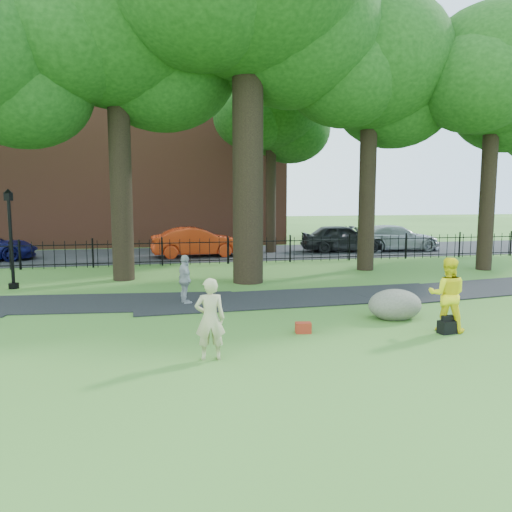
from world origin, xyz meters
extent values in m
plane|color=#386021|center=(0.00, 0.00, 0.00)|extent=(120.00, 120.00, 0.00)
cube|color=black|center=(1.00, 3.90, 0.00)|extent=(36.07, 3.85, 0.03)
cube|color=black|center=(0.00, 16.00, 0.00)|extent=(80.00, 7.00, 0.02)
cube|color=black|center=(0.00, 12.00, 1.02)|extent=(44.00, 0.04, 0.04)
cube|color=black|center=(0.00, 12.00, 0.18)|extent=(44.00, 0.04, 0.04)
cube|color=brown|center=(-4.00, 24.00, 6.00)|extent=(18.00, 8.00, 12.00)
cylinder|color=black|center=(0.00, 7.00, 5.25)|extent=(1.10, 1.10, 10.50)
ellipsoid|color=#13380F|center=(1.89, 8.05, 9.30)|extent=(6.72, 6.72, 5.71)
ellipsoid|color=#13380F|center=(-7.65, 8.25, 6.82)|extent=(4.80, 4.80, 4.08)
cylinder|color=black|center=(-4.50, 8.50, 4.55)|extent=(0.80, 0.80, 9.10)
ellipsoid|color=#13380F|center=(-4.50, 8.50, 9.36)|extent=(7.20, 7.20, 6.12)
ellipsoid|color=#13380F|center=(-2.88, 9.40, 8.06)|extent=(5.76, 5.76, 4.90)
ellipsoid|color=#13380F|center=(-5.94, 7.78, 8.58)|extent=(5.40, 5.40, 4.59)
cylinder|color=black|center=(5.50, 9.00, 4.20)|extent=(0.70, 0.70, 8.40)
ellipsoid|color=#13380F|center=(5.50, 9.00, 8.64)|extent=(6.60, 6.60, 5.61)
ellipsoid|color=#13380F|center=(6.98, 9.82, 7.44)|extent=(5.28, 5.28, 4.49)
ellipsoid|color=#13380F|center=(4.18, 8.34, 7.92)|extent=(4.95, 4.95, 4.21)
cylinder|color=black|center=(10.50, 8.00, 4.02)|extent=(0.64, 0.64, 8.05)
ellipsoid|color=#13380F|center=(10.50, 8.00, 8.28)|extent=(6.20, 6.20, 5.27)
ellipsoid|color=#13380F|center=(11.89, 8.78, 7.13)|extent=(4.96, 4.96, 4.22)
ellipsoid|color=#13380F|center=(9.26, 7.38, 7.59)|extent=(4.65, 4.65, 3.95)
imported|color=tan|center=(-2.34, -1.30, 0.81)|extent=(0.61, 0.42, 1.62)
imported|color=yellow|center=(3.36, -0.40, 0.88)|extent=(1.07, 0.99, 1.76)
imported|color=#A1A2A5|center=(-2.50, 3.76, 0.74)|extent=(0.57, 0.93, 1.47)
ellipsoid|color=slate|center=(2.75, 0.97, 0.41)|extent=(1.65, 1.40, 0.83)
cylinder|color=black|center=(-8.12, 7.44, 1.50)|extent=(0.11, 0.11, 3.00)
cylinder|color=black|center=(-8.12, 7.44, 0.09)|extent=(0.34, 0.34, 0.19)
cube|color=black|center=(-8.12, 7.44, 3.14)|extent=(0.27, 0.27, 0.28)
cone|color=black|center=(-8.12, 7.44, 3.33)|extent=(0.30, 0.30, 0.15)
cube|color=black|center=(3.27, -0.60, 0.15)|extent=(0.45, 0.32, 0.30)
cube|color=maroon|center=(0.00, 0.12, 0.12)|extent=(0.39, 0.28, 0.25)
imported|color=#B92C0E|center=(-1.18, 14.90, 0.76)|extent=(4.72, 1.89, 1.53)
imported|color=black|center=(7.00, 15.50, 0.77)|extent=(4.69, 2.23, 1.55)
imported|color=#9C9FA5|center=(10.18, 15.40, 0.73)|extent=(5.13, 2.33, 1.46)
camera|label=1|loc=(-3.39, -10.76, 3.23)|focal=35.00mm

